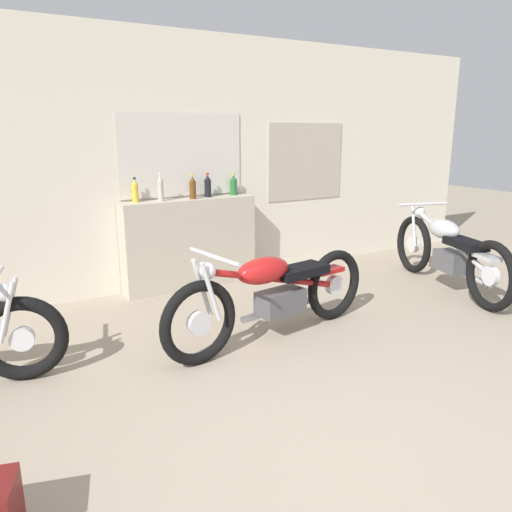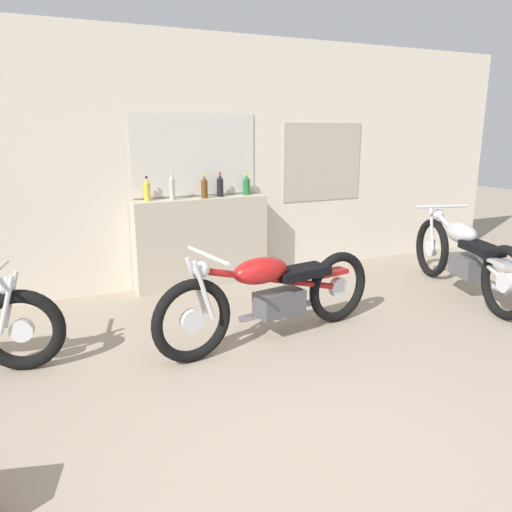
# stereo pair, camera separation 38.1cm
# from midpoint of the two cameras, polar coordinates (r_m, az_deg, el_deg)

# --- Properties ---
(ground_plane) EXTENTS (24.00, 24.00, 0.00)m
(ground_plane) POSITION_cam_midpoint_polar(r_m,az_deg,el_deg) (2.94, 12.31, -23.20)
(ground_plane) COLOR gray
(wall_back) EXTENTS (10.00, 0.07, 2.80)m
(wall_back) POSITION_cam_midpoint_polar(r_m,az_deg,el_deg) (5.62, -9.81, 10.35)
(wall_back) COLOR beige
(wall_back) RESTS_ON ground_plane
(sill_counter) EXTENTS (1.54, 0.28, 1.02)m
(sill_counter) POSITION_cam_midpoint_polar(r_m,az_deg,el_deg) (5.73, -4.38, 1.55)
(sill_counter) COLOR #B7AD99
(sill_counter) RESTS_ON ground_plane
(bottle_leftmost) EXTENTS (0.07, 0.07, 0.26)m
(bottle_leftmost) POSITION_cam_midpoint_polar(r_m,az_deg,el_deg) (5.49, -10.41, 7.43)
(bottle_leftmost) COLOR gold
(bottle_leftmost) RESTS_ON sill_counter
(bottle_left_center) EXTENTS (0.06, 0.06, 0.31)m
(bottle_left_center) POSITION_cam_midpoint_polar(r_m,az_deg,el_deg) (5.50, -7.62, 7.76)
(bottle_left_center) COLOR #B7B2A8
(bottle_left_center) RESTS_ON sill_counter
(bottle_center) EXTENTS (0.07, 0.07, 0.27)m
(bottle_center) POSITION_cam_midpoint_polar(r_m,az_deg,el_deg) (5.62, -3.99, 7.82)
(bottle_center) COLOR #5B3814
(bottle_center) RESTS_ON sill_counter
(bottle_right_center) EXTENTS (0.08, 0.08, 0.27)m
(bottle_right_center) POSITION_cam_midpoint_polar(r_m,az_deg,el_deg) (5.74, -2.23, 8.00)
(bottle_right_center) COLOR black
(bottle_right_center) RESTS_ON sill_counter
(bottle_rightmost) EXTENTS (0.08, 0.08, 0.25)m
(bottle_rightmost) POSITION_cam_midpoint_polar(r_m,az_deg,el_deg) (5.90, 0.77, 8.07)
(bottle_rightmost) COLOR #23662D
(bottle_rightmost) RESTS_ON sill_counter
(motorcycle_silver) EXTENTS (0.83, 2.08, 0.91)m
(motorcycle_silver) POSITION_cam_midpoint_polar(r_m,az_deg,el_deg) (5.92, 24.49, -0.05)
(motorcycle_silver) COLOR black
(motorcycle_silver) RESTS_ON ground_plane
(motorcycle_red) EXTENTS (2.18, 0.66, 0.85)m
(motorcycle_red) POSITION_cam_midpoint_polar(r_m,az_deg,el_deg) (4.25, 4.46, -4.32)
(motorcycle_red) COLOR black
(motorcycle_red) RESTS_ON ground_plane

